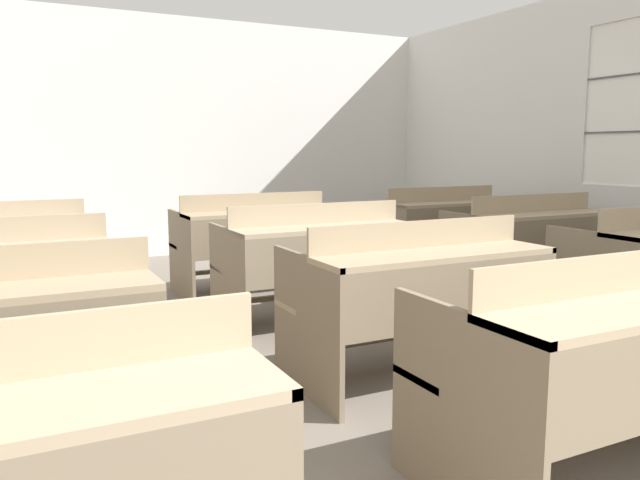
{
  "coord_description": "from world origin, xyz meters",
  "views": [
    {
      "loc": [
        -1.71,
        0.04,
        1.25
      ],
      "look_at": [
        -0.22,
        2.99,
        0.77
      ],
      "focal_mm": 35.0,
      "sensor_mm": 36.0,
      "label": 1
    }
  ],
  "objects_px": {
    "bench_third_center": "(317,258)",
    "bench_third_right": "(531,240)",
    "bench_front_center": "(606,357)",
    "wastepaper_bin": "(459,242)",
    "bench_back_center": "(255,238)",
    "bench_back_right": "(441,225)",
    "bench_second_center": "(417,292)"
  },
  "relations": [
    {
      "from": "bench_third_right",
      "to": "bench_back_center",
      "type": "height_order",
      "value": "same"
    },
    {
      "from": "bench_third_center",
      "to": "bench_back_center",
      "type": "xyz_separation_m",
      "value": [
        -0.02,
        1.19,
        0.0
      ]
    },
    {
      "from": "bench_third_center",
      "to": "bench_third_right",
      "type": "relative_size",
      "value": 1.0
    },
    {
      "from": "wastepaper_bin",
      "to": "bench_third_center",
      "type": "bearing_deg",
      "value": -146.9
    },
    {
      "from": "bench_back_center",
      "to": "wastepaper_bin",
      "type": "xyz_separation_m",
      "value": [
        2.82,
        0.63,
        -0.31
      ]
    },
    {
      "from": "bench_third_center",
      "to": "wastepaper_bin",
      "type": "distance_m",
      "value": 3.36
    },
    {
      "from": "bench_third_center",
      "to": "bench_third_right",
      "type": "xyz_separation_m",
      "value": [
        2.06,
        -0.01,
        0.0
      ]
    },
    {
      "from": "bench_third_center",
      "to": "bench_third_right",
      "type": "distance_m",
      "value": 2.06
    },
    {
      "from": "bench_front_center",
      "to": "wastepaper_bin",
      "type": "distance_m",
      "value": 5.11
    },
    {
      "from": "bench_back_center",
      "to": "bench_third_center",
      "type": "bearing_deg",
      "value": -89.09
    },
    {
      "from": "bench_second_center",
      "to": "bench_back_center",
      "type": "xyz_separation_m",
      "value": [
        -0.02,
        2.43,
        0.0
      ]
    },
    {
      "from": "wastepaper_bin",
      "to": "bench_back_center",
      "type": "bearing_deg",
      "value": -167.37
    },
    {
      "from": "bench_second_center",
      "to": "bench_third_right",
      "type": "distance_m",
      "value": 2.4
    },
    {
      "from": "bench_back_center",
      "to": "wastepaper_bin",
      "type": "bearing_deg",
      "value": 12.63
    },
    {
      "from": "bench_back_center",
      "to": "bench_second_center",
      "type": "bearing_deg",
      "value": -89.56
    },
    {
      "from": "bench_third_right",
      "to": "bench_second_center",
      "type": "bearing_deg",
      "value": -149.43
    },
    {
      "from": "bench_third_center",
      "to": "bench_back_right",
      "type": "bearing_deg",
      "value": 30.87
    },
    {
      "from": "bench_third_right",
      "to": "bench_back_right",
      "type": "relative_size",
      "value": 1.0
    },
    {
      "from": "bench_back_center",
      "to": "bench_third_right",
      "type": "bearing_deg",
      "value": -30.13
    },
    {
      "from": "bench_second_center",
      "to": "wastepaper_bin",
      "type": "distance_m",
      "value": 4.16
    },
    {
      "from": "bench_back_right",
      "to": "wastepaper_bin",
      "type": "relative_size",
      "value": 3.83
    },
    {
      "from": "bench_front_center",
      "to": "wastepaper_bin",
      "type": "bearing_deg",
      "value": 56.68
    },
    {
      "from": "bench_third_right",
      "to": "bench_front_center",
      "type": "bearing_deg",
      "value": -130.46
    },
    {
      "from": "bench_front_center",
      "to": "bench_second_center",
      "type": "relative_size",
      "value": 1.0
    },
    {
      "from": "bench_front_center",
      "to": "bench_back_right",
      "type": "relative_size",
      "value": 1.0
    },
    {
      "from": "bench_third_right",
      "to": "bench_back_center",
      "type": "relative_size",
      "value": 1.0
    },
    {
      "from": "bench_third_center",
      "to": "bench_back_center",
      "type": "bearing_deg",
      "value": 90.91
    },
    {
      "from": "bench_third_right",
      "to": "wastepaper_bin",
      "type": "distance_m",
      "value": 2.01
    },
    {
      "from": "bench_third_center",
      "to": "wastepaper_bin",
      "type": "xyz_separation_m",
      "value": [
        2.8,
        1.83,
        -0.31
      ]
    },
    {
      "from": "bench_third_center",
      "to": "bench_third_right",
      "type": "bearing_deg",
      "value": -0.41
    },
    {
      "from": "bench_back_right",
      "to": "bench_second_center",
      "type": "bearing_deg",
      "value": -129.87
    },
    {
      "from": "bench_second_center",
      "to": "bench_back_right",
      "type": "height_order",
      "value": "same"
    }
  ]
}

